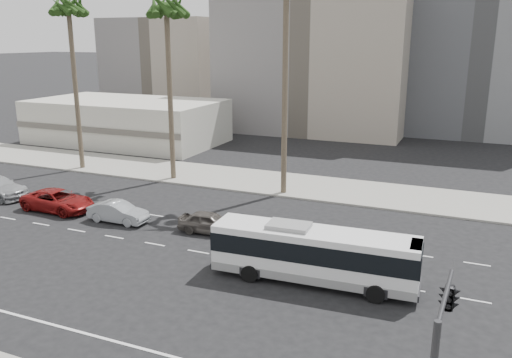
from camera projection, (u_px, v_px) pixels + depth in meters
The scene contains 13 objects.
ground at pixel (296, 269), 28.11m from camera, with size 700.00×700.00×0.00m, color black.
sidewalk_north at pixel (358, 192), 41.87m from camera, with size 120.00×7.00×0.15m, color gray.
commercial_low at pixel (127, 121), 61.84m from camera, with size 22.00×12.16×5.00m.
midrise_beige_west at pixel (320, 61), 70.26m from camera, with size 24.00×18.00×18.00m, color gray.
midrise_gray_center at pixel (484, 30), 67.91m from camera, with size 20.00×20.00×26.00m, color #56575B.
midrise_beige_far at pixel (174, 67), 84.88m from camera, with size 18.00×16.00×15.00m, color gray.
city_bus at pixel (314, 253), 26.28m from camera, with size 10.50×2.84×2.98m.
car_a at pixel (210, 223), 33.20m from camera, with size 4.06×1.63×1.38m, color #4F4A44.
car_b at pixel (118, 212), 35.16m from camera, with size 4.23×1.47×1.39m, color gray.
car_c at pixel (58, 200), 37.47m from camera, with size 5.48×2.53×1.52m, color maroon.
traffic_signal at pixel (447, 305), 14.46m from camera, with size 2.70×3.56×5.88m.
palm_mid at pixel (166, 13), 42.29m from camera, with size 5.05×5.05×15.60m.
palm_far at pixel (69, 11), 45.90m from camera, with size 4.59×4.59×15.80m.
Camera 1 is at (8.09, -24.65, 12.07)m, focal length 36.57 mm.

